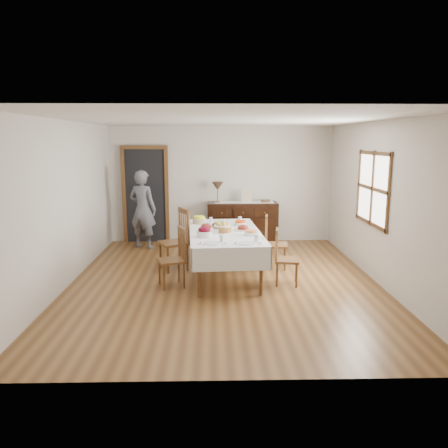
{
  "coord_description": "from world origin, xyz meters",
  "views": [
    {
      "loc": [
        -0.17,
        -6.87,
        2.29
      ],
      "look_at": [
        0.0,
        0.1,
        0.95
      ],
      "focal_mm": 35.0,
      "sensor_mm": 36.0,
      "label": 1
    }
  ],
  "objects_px": {
    "chair_right_far": "(273,242)",
    "sideboard": "(242,223)",
    "dining_table": "(225,237)",
    "chair_left_near": "(174,257)",
    "table_lamp": "(218,187)",
    "chair_left_far": "(177,239)",
    "chair_right_near": "(284,257)",
    "person": "(143,207)"
  },
  "relations": [
    {
      "from": "sideboard",
      "to": "chair_right_near",
      "type": "bearing_deg",
      "value": -80.44
    },
    {
      "from": "dining_table",
      "to": "table_lamp",
      "type": "bearing_deg",
      "value": 88.97
    },
    {
      "from": "chair_right_near",
      "to": "sideboard",
      "type": "height_order",
      "value": "sideboard"
    },
    {
      "from": "chair_left_near",
      "to": "chair_right_far",
      "type": "distance_m",
      "value": 1.96
    },
    {
      "from": "chair_left_far",
      "to": "sideboard",
      "type": "distance_m",
      "value": 2.37
    },
    {
      "from": "dining_table",
      "to": "chair_left_near",
      "type": "distance_m",
      "value": 0.97
    },
    {
      "from": "sideboard",
      "to": "table_lamp",
      "type": "height_order",
      "value": "table_lamp"
    },
    {
      "from": "dining_table",
      "to": "chair_right_near",
      "type": "xyz_separation_m",
      "value": [
        0.94,
        -0.44,
        -0.24
      ]
    },
    {
      "from": "chair_right_near",
      "to": "person",
      "type": "height_order",
      "value": "person"
    },
    {
      "from": "chair_left_near",
      "to": "person",
      "type": "relative_size",
      "value": 0.53
    },
    {
      "from": "person",
      "to": "table_lamp",
      "type": "height_order",
      "value": "person"
    },
    {
      "from": "chair_right_near",
      "to": "table_lamp",
      "type": "height_order",
      "value": "table_lamp"
    },
    {
      "from": "chair_right_far",
      "to": "person",
      "type": "height_order",
      "value": "person"
    },
    {
      "from": "chair_right_near",
      "to": "sideboard",
      "type": "xyz_separation_m",
      "value": [
        -0.48,
        2.86,
        0.01
      ]
    },
    {
      "from": "chair_right_far",
      "to": "sideboard",
      "type": "xyz_separation_m",
      "value": [
        -0.43,
        1.94,
        -0.02
      ]
    },
    {
      "from": "chair_right_near",
      "to": "chair_right_far",
      "type": "relative_size",
      "value": 0.94
    },
    {
      "from": "dining_table",
      "to": "chair_right_far",
      "type": "xyz_separation_m",
      "value": [
        0.89,
        0.49,
        -0.21
      ]
    },
    {
      "from": "dining_table",
      "to": "chair_left_near",
      "type": "relative_size",
      "value": 2.49
    },
    {
      "from": "chair_right_far",
      "to": "table_lamp",
      "type": "bearing_deg",
      "value": 35.16
    },
    {
      "from": "chair_left_near",
      "to": "chair_right_far",
      "type": "xyz_separation_m",
      "value": [
        1.7,
        0.97,
        0.01
      ]
    },
    {
      "from": "chair_left_near",
      "to": "person",
      "type": "height_order",
      "value": "person"
    },
    {
      "from": "chair_left_near",
      "to": "table_lamp",
      "type": "relative_size",
      "value": 2.06
    },
    {
      "from": "dining_table",
      "to": "chair_left_near",
      "type": "xyz_separation_m",
      "value": [
        -0.81,
        -0.48,
        -0.22
      ]
    },
    {
      "from": "chair_left_far",
      "to": "chair_right_far",
      "type": "relative_size",
      "value": 1.14
    },
    {
      "from": "dining_table",
      "to": "sideboard",
      "type": "distance_m",
      "value": 2.48
    },
    {
      "from": "person",
      "to": "table_lamp",
      "type": "xyz_separation_m",
      "value": [
        1.6,
        0.32,
        0.39
      ]
    },
    {
      "from": "chair_right_far",
      "to": "table_lamp",
      "type": "xyz_separation_m",
      "value": [
        -0.99,
        1.91,
        0.8
      ]
    },
    {
      "from": "chair_left_far",
      "to": "chair_right_near",
      "type": "distance_m",
      "value": 2.0
    },
    {
      "from": "dining_table",
      "to": "chair_left_near",
      "type": "bearing_deg",
      "value": -152.52
    },
    {
      "from": "dining_table",
      "to": "person",
      "type": "height_order",
      "value": "person"
    },
    {
      "from": "chair_right_near",
      "to": "chair_right_far",
      "type": "bearing_deg",
      "value": 12.61
    },
    {
      "from": "sideboard",
      "to": "table_lamp",
      "type": "xyz_separation_m",
      "value": [
        -0.55,
        -0.03,
        0.82
      ]
    },
    {
      "from": "chair_right_far",
      "to": "dining_table",
      "type": "bearing_deg",
      "value": 126.42
    },
    {
      "from": "chair_right_far",
      "to": "chair_left_far",
      "type": "bearing_deg",
      "value": 98.99
    },
    {
      "from": "person",
      "to": "table_lamp",
      "type": "bearing_deg",
      "value": -146.6
    },
    {
      "from": "chair_left_far",
      "to": "chair_right_far",
      "type": "height_order",
      "value": "chair_left_far"
    },
    {
      "from": "chair_left_far",
      "to": "table_lamp",
      "type": "height_order",
      "value": "table_lamp"
    },
    {
      "from": "dining_table",
      "to": "chair_left_far",
      "type": "bearing_deg",
      "value": 148.85
    },
    {
      "from": "chair_right_near",
      "to": "chair_left_near",
      "type": "bearing_deg",
      "value": 101.07
    },
    {
      "from": "sideboard",
      "to": "chair_right_far",
      "type": "bearing_deg",
      "value": -77.41
    },
    {
      "from": "chair_left_near",
      "to": "chair_left_far",
      "type": "bearing_deg",
      "value": 163.04
    },
    {
      "from": "chair_right_near",
      "to": "dining_table",
      "type": "bearing_deg",
      "value": 74.53
    }
  ]
}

